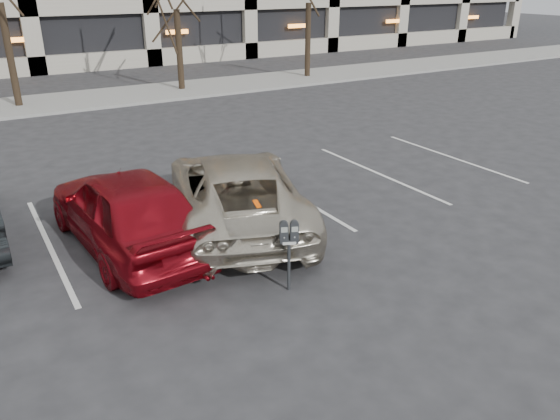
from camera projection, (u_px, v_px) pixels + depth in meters
ground at (291, 242)px, 10.92m from camera, size 140.00×140.00×0.00m
sidewalk at (95, 99)px, 23.52m from camera, size 80.00×4.00×0.12m
stall_lines at (183, 216)px, 12.07m from camera, size 16.90×5.20×0.00m
parking_meter at (289, 239)px, 8.87m from camera, size 0.34×0.24×1.25m
suv_silver at (236, 191)px, 11.40m from camera, size 4.15×6.02×1.53m
car_red at (127, 209)px, 10.39m from camera, size 2.28×4.90×1.62m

